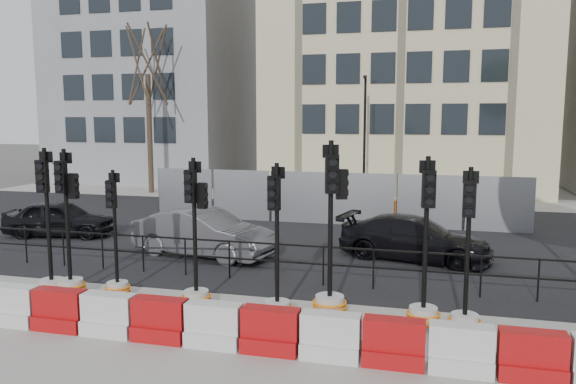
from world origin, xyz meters
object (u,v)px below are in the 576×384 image
(traffic_signal_a, at_px, (50,267))
(traffic_signal_d, at_px, (196,273))
(traffic_signal_h, at_px, (465,301))
(car_a, at_px, (60,219))
(car_c, at_px, (415,238))

(traffic_signal_a, bearing_deg, traffic_signal_d, -5.20)
(traffic_signal_h, bearing_deg, traffic_signal_d, -173.91)
(car_a, distance_m, car_c, 11.83)
(traffic_signal_a, bearing_deg, car_a, 117.68)
(traffic_signal_h, height_order, car_a, traffic_signal_h)
(car_a, bearing_deg, traffic_signal_h, -124.92)
(traffic_signal_a, relative_size, car_a, 0.87)
(traffic_signal_d, xyz_separation_m, car_a, (-7.47, 5.60, -0.15))
(traffic_signal_d, relative_size, car_a, 0.83)
(traffic_signal_a, distance_m, traffic_signal_h, 8.97)
(traffic_signal_d, relative_size, car_c, 0.71)
(traffic_signal_d, xyz_separation_m, traffic_signal_h, (5.47, -0.06, -0.12))
(traffic_signal_h, xyz_separation_m, car_a, (-12.94, 5.66, -0.03))
(car_c, bearing_deg, traffic_signal_h, -156.58)
(car_a, bearing_deg, traffic_signal_a, -156.50)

